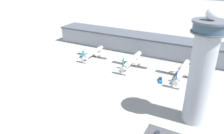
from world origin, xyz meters
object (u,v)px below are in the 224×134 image
object	(u,v)px
control_tower	(201,71)
airplane_gate_charlie	(182,71)
service_truck_baggage	(82,58)
airplane_gate_alpha	(93,53)
service_truck_fuel	(160,80)
car_blue_compact	(157,134)
airplane_gate_bravo	(132,61)
service_truck_catering	(126,63)

from	to	relation	value
control_tower	airplane_gate_charlie	size ratio (longest dim) A/B	1.45
control_tower	service_truck_baggage	size ratio (longest dim) A/B	7.85
airplane_gate_alpha	service_truck_fuel	distance (m)	72.94
airplane_gate_charlie	airplane_gate_alpha	bearing A→B (deg)	177.71
service_truck_baggage	airplane_gate_charlie	bearing A→B (deg)	3.39
control_tower	car_blue_compact	size ratio (longest dim) A/B	12.90
control_tower	airplane_gate_charlie	distance (m)	59.30
airplane_gate_bravo	service_truck_fuel	bearing A→B (deg)	-27.28
airplane_gate_bravo	airplane_gate_charlie	size ratio (longest dim) A/B	0.93
service_truck_baggage	car_blue_compact	world-z (taller)	service_truck_baggage
airplane_gate_alpha	car_blue_compact	distance (m)	113.57
airplane_gate_alpha	service_truck_fuel	xyz separation A→B (m)	(70.60, -18.07, -2.93)
airplane_gate_charlie	service_truck_baggage	distance (m)	89.78
service_truck_baggage	car_blue_compact	xyz separation A→B (m)	(92.22, -66.18, -0.30)
control_tower	airplane_gate_bravo	distance (m)	82.00
airplane_gate_charlie	service_truck_fuel	xyz separation A→B (m)	(-12.13, -14.77, -3.46)
control_tower	service_truck_fuel	world-z (taller)	control_tower
control_tower	airplane_gate_bravo	world-z (taller)	control_tower
service_truck_fuel	control_tower	bearing A→B (deg)	-51.61
airplane_gate_alpha	car_blue_compact	xyz separation A→B (m)	(85.40, -74.80, -3.30)
service_truck_fuel	car_blue_compact	world-z (taller)	service_truck_fuel
control_tower	airplane_gate_bravo	bearing A→B (deg)	138.64
airplane_gate_bravo	airplane_gate_charlie	distance (m)	42.09
control_tower	airplane_gate_alpha	xyz separation A→B (m)	(-99.19, 54.15, -26.23)
control_tower	service_truck_baggage	world-z (taller)	control_tower
airplane_gate_alpha	service_truck_catering	world-z (taller)	airplane_gate_alpha
airplane_gate_bravo	airplane_gate_charlie	xyz separation A→B (m)	(42.09, -0.68, -0.36)
service_truck_baggage	service_truck_catering	bearing A→B (deg)	10.47
control_tower	service_truck_catering	size ratio (longest dim) A/B	9.97
service_truck_fuel	airplane_gate_alpha	bearing A→B (deg)	165.64
car_blue_compact	airplane_gate_alpha	bearing A→B (deg)	138.79
airplane_gate_alpha	control_tower	bearing A→B (deg)	-28.63
airplane_gate_alpha	service_truck_fuel	size ratio (longest dim) A/B	4.24
service_truck_catering	service_truck_fuel	distance (m)	39.36
airplane_gate_charlie	airplane_gate_bravo	bearing A→B (deg)	179.08
airplane_gate_bravo	control_tower	bearing A→B (deg)	-41.36
airplane_gate_alpha	airplane_gate_bravo	xyz separation A→B (m)	(40.65, -2.63, 0.89)
airplane_gate_alpha	service_truck_baggage	size ratio (longest dim) A/B	4.45
airplane_gate_bravo	airplane_gate_charlie	world-z (taller)	airplane_gate_bravo
airplane_gate_charlie	service_truck_baggage	bearing A→B (deg)	-176.61
control_tower	car_blue_compact	world-z (taller)	control_tower
service_truck_catering	service_truck_baggage	xyz separation A→B (m)	(-42.04, -7.77, -0.19)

